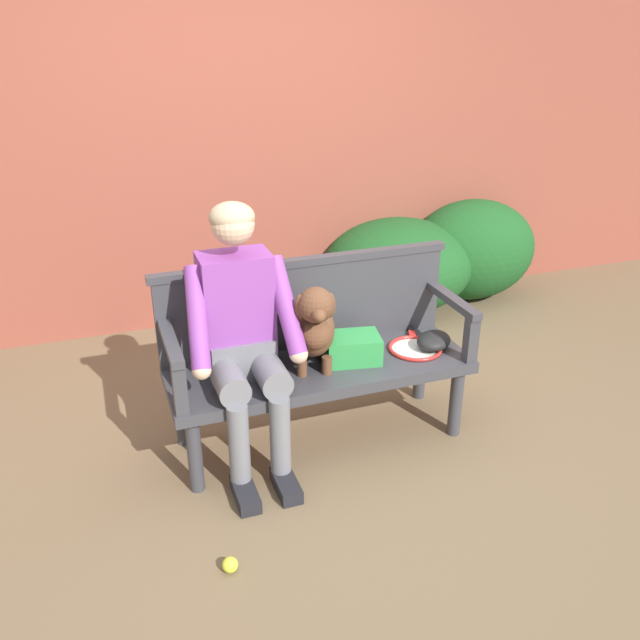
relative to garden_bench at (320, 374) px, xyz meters
name	(u,v)px	position (x,y,z in m)	size (l,w,h in m)	color
ground_plane	(320,437)	(0.00, 0.00, -0.39)	(40.00, 40.00, 0.00)	brown
brick_garden_fence	(230,137)	(0.00, 1.87, 0.92)	(8.00, 0.30, 2.62)	brown
hedge_bush_far_left	(398,265)	(1.16, 1.46, -0.04)	(1.16, 1.03, 0.70)	#194C1E
hedge_bush_far_right	(472,250)	(1.82, 1.49, 0.01)	(1.03, 0.79, 0.79)	#194C1E
garden_bench	(320,374)	(0.00, 0.00, 0.00)	(1.56, 0.53, 0.45)	#38383D
bench_backrest	(305,302)	(0.00, 0.24, 0.31)	(1.60, 0.06, 0.50)	#38383D
bench_armrest_left_end	(174,360)	(-0.74, -0.09, 0.26)	(0.06, 0.53, 0.28)	#38383D
bench_armrest_right_end	(459,315)	(0.74, -0.09, 0.26)	(0.06, 0.53, 0.28)	#38383D
person_seated	(242,329)	(-0.40, -0.02, 0.33)	(0.56, 0.67, 1.32)	black
dog_on_bench	(312,325)	(-0.05, -0.03, 0.30)	(0.29, 0.49, 0.49)	brown
tennis_racket	(415,346)	(0.54, 0.01, 0.07)	(0.37, 0.58, 0.03)	red
baseball_glove	(434,341)	(0.64, -0.04, 0.11)	(0.22, 0.17, 0.09)	black
sports_bag	(352,348)	(0.17, -0.01, 0.13)	(0.28, 0.20, 0.14)	#2D8E42
tennis_ball	(230,565)	(-0.67, -0.77, -0.36)	(0.07, 0.07, 0.07)	#CCDB33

